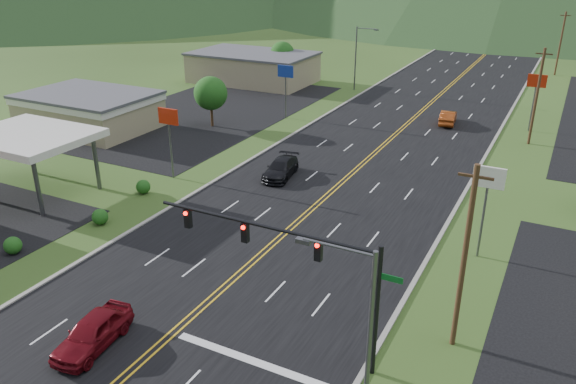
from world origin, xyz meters
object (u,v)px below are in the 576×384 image
at_px(streetlight_west, 358,54).
at_px(car_red_near, 93,333).
at_px(traffic_signal, 299,258).
at_px(gas_canopy, 28,138).
at_px(streetlight_east, 362,336).
at_px(car_red_far, 448,118).
at_px(car_dark_mid, 281,169).

distance_m(streetlight_west, car_red_near, 61.51).
distance_m(traffic_signal, gas_canopy, 29.59).
xyz_separation_m(streetlight_east, car_red_near, (-14.13, -0.73, -4.34)).
relative_size(gas_canopy, car_red_far, 2.08).
bearing_deg(streetlight_west, car_red_far, -36.09).
relative_size(car_red_near, car_red_far, 1.03).
xyz_separation_m(car_dark_mid, car_red_far, (9.64, 23.83, 0.01)).
height_order(car_red_near, car_dark_mid, car_red_near).
bearing_deg(traffic_signal, car_dark_mid, 120.07).
bearing_deg(car_red_near, streetlight_east, -3.63).
bearing_deg(streetlight_east, streetlight_west, 110.86).
height_order(streetlight_west, car_red_near, streetlight_west).
height_order(traffic_signal, car_red_far, traffic_signal).
bearing_deg(car_red_far, car_dark_mid, 60.97).
xyz_separation_m(streetlight_west, gas_canopy, (-10.32, -48.00, -0.31)).
xyz_separation_m(streetlight_west, car_red_far, (15.88, -11.57, -4.39)).
relative_size(car_red_near, car_dark_mid, 0.92).
bearing_deg(car_dark_mid, car_red_far, 58.70).
distance_m(car_dark_mid, car_red_far, 25.71).
height_order(gas_canopy, car_dark_mid, gas_canopy).
bearing_deg(traffic_signal, streetlight_west, 107.97).
height_order(streetlight_east, car_dark_mid, streetlight_east).
bearing_deg(car_red_near, gas_canopy, 139.64).
bearing_deg(streetlight_east, gas_canopy, 160.12).
distance_m(streetlight_west, car_dark_mid, 36.22).
xyz_separation_m(gas_canopy, car_red_near, (19.05, -12.73, -4.03)).
height_order(streetlight_east, car_red_far, streetlight_east).
relative_size(traffic_signal, car_red_near, 2.65).
distance_m(traffic_signal, streetlight_east, 6.17).
distance_m(traffic_signal, car_red_near, 11.47).
relative_size(streetlight_west, car_red_far, 1.87).
distance_m(streetlight_east, streetlight_west, 64.21).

